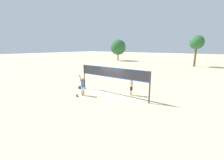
% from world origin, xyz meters
% --- Properties ---
extents(ground_plane, '(200.00, 200.00, 0.00)m').
position_xyz_m(ground_plane, '(0.00, 0.00, 0.00)').
color(ground_plane, '#C6B28C').
extents(volleyball_net, '(7.29, 0.12, 2.53)m').
position_xyz_m(volleyball_net, '(0.00, 0.00, 1.82)').
color(volleyball_net, '#38383D').
rests_on(volleyball_net, ground_plane).
extents(player_spiker, '(0.28, 0.68, 1.96)m').
position_xyz_m(player_spiker, '(-1.99, -1.73, 1.02)').
color(player_spiker, '#8C664C').
rests_on(player_spiker, ground_plane).
extents(player_blocker, '(0.28, 0.69, 2.06)m').
position_xyz_m(player_blocker, '(1.48, 0.93, 1.08)').
color(player_blocker, beige).
rests_on(player_blocker, ground_plane).
extents(volleyball, '(0.23, 0.23, 0.23)m').
position_xyz_m(volleyball, '(-2.15, -2.30, 0.12)').
color(volleyball, blue).
rests_on(volleyball, ground_plane).
extents(gear_bag, '(0.56, 0.24, 0.28)m').
position_xyz_m(gear_bag, '(-3.76, -0.39, 0.14)').
color(gear_bag, '#2D2D33').
rests_on(gear_bag, ground_plane).
extents(tree_left_cluster, '(3.01, 3.01, 6.82)m').
position_xyz_m(tree_left_cluster, '(2.72, 27.19, 5.22)').
color(tree_left_cluster, brown).
rests_on(tree_left_cluster, ground_plane).
extents(tree_right_cluster, '(4.77, 4.77, 6.61)m').
position_xyz_m(tree_right_cluster, '(-19.24, 29.12, 4.21)').
color(tree_right_cluster, brown).
rests_on(tree_right_cluster, ground_plane).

